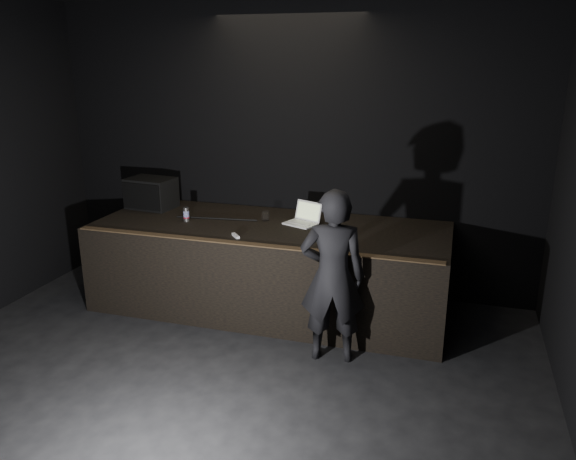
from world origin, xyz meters
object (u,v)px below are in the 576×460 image
(stage_riser, at_px, (270,266))
(person, at_px, (333,277))
(stage_monitor, at_px, (151,193))
(laptop, at_px, (304,218))
(beer_can, at_px, (186,214))

(stage_riser, height_order, person, person)
(stage_monitor, distance_m, person, 2.92)
(laptop, bearing_deg, stage_riser, -130.30)
(stage_monitor, distance_m, beer_can, 0.82)
(stage_riser, xyz_separation_m, beer_can, (-0.97, -0.13, 0.58))
(laptop, distance_m, beer_can, 1.37)
(laptop, height_order, person, person)
(laptop, bearing_deg, stage_monitor, -161.07)
(stage_monitor, xyz_separation_m, person, (2.62, -1.25, -0.34))
(laptop, relative_size, beer_can, 2.67)
(beer_can, distance_m, person, 2.10)
(laptop, bearing_deg, person, -40.41)
(beer_can, bearing_deg, person, -23.22)
(stage_monitor, bearing_deg, beer_can, -25.43)
(stage_riser, distance_m, beer_can, 1.14)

